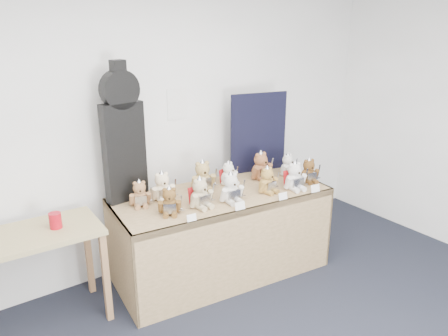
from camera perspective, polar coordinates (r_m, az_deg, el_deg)
room_shell at (r=4.23m, az=-6.14°, el=8.33°), size 6.00×6.00×6.00m
display_table at (r=4.02m, az=0.25°, el=-6.04°), size 2.06×1.04×0.82m
side_table at (r=3.68m, az=-23.47°, el=-9.54°), size 1.00×0.58×0.82m
guitar_case at (r=3.80m, az=-13.05°, el=4.27°), size 0.38×0.14×1.21m
navy_board at (r=4.50m, az=4.52°, el=4.60°), size 0.60×0.16×0.82m
red_cup at (r=3.60m, az=-21.16°, el=-6.41°), size 0.09×0.09×0.12m
teddy_front_far_left at (r=3.59m, az=-7.12°, el=-4.45°), size 0.21×0.21×0.26m
teddy_front_left at (r=3.69m, az=-3.11°, el=-3.42°), size 0.24×0.21×0.30m
teddy_front_centre at (r=3.79m, az=0.92°, el=-2.74°), size 0.24×0.21×0.30m
teddy_front_right at (r=4.02m, az=5.70°, el=-1.70°), size 0.23×0.19×0.28m
teddy_front_far_right at (r=4.12m, az=9.20°, el=-1.18°), size 0.25×0.22×0.30m
teddy_front_end at (r=4.34m, az=11.02°, el=-0.46°), size 0.22×0.20×0.27m
teddy_back_left at (r=3.86m, az=-8.04°, el=-2.55°), size 0.24×0.21×0.29m
teddy_back_centre_left at (r=4.05m, az=-2.79°, el=-1.19°), size 0.26×0.24×0.32m
teddy_back_centre_right at (r=4.20m, az=0.59°, el=-0.82°), size 0.21×0.19×0.25m
teddy_back_right at (r=4.35m, az=4.85°, el=0.14°), size 0.26×0.21×0.32m
teddy_back_end at (r=4.49m, az=8.35°, el=0.30°), size 0.21×0.17×0.26m
teddy_back_far_left at (r=3.79m, az=-10.93°, el=-3.43°), size 0.21×0.20×0.26m
entry_card_a at (r=3.47m, az=-4.25°, el=-6.50°), size 0.08×0.03×0.06m
entry_card_b at (r=3.66m, az=2.10°, el=-4.97°), size 0.10×0.03×0.07m
entry_card_c at (r=3.89m, az=7.71°, el=-3.67°), size 0.09×0.03×0.06m
entry_card_d at (r=4.11m, az=11.84°, el=-2.63°), size 0.10×0.03×0.07m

